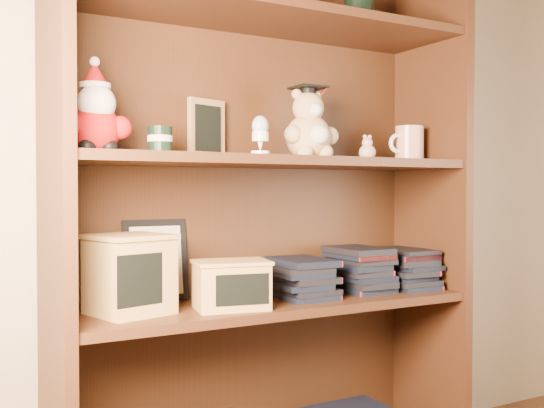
{
  "coord_description": "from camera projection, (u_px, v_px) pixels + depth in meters",
  "views": [
    {
      "loc": [
        -1.01,
        -0.25,
        0.86
      ],
      "look_at": [
        -0.15,
        1.3,
        0.82
      ],
      "focal_mm": 42.0,
      "sensor_mm": 36.0,
      "label": 1
    }
  ],
  "objects": [
    {
      "name": "chalkboard_plaque",
      "position": [
        207.0,
        130.0,
        1.8
      ],
      "size": [
        0.13,
        0.09,
        0.17
      ],
      "color": "#9E7547",
      "rests_on": "shelf_upper"
    },
    {
      "name": "treats_box",
      "position": [
        130.0,
        274.0,
        1.58
      ],
      "size": [
        0.22,
        0.22,
        0.2
      ],
      "color": "tan",
      "rests_on": "shelf_lower"
    },
    {
      "name": "book_stack_right",
      "position": [
        403.0,
        267.0,
        2.02
      ],
      "size": [
        0.14,
        0.2,
        0.13
      ],
      "color": "black",
      "rests_on": "shelf_lower"
    },
    {
      "name": "santa_plush",
      "position": [
        96.0,
        116.0,
        1.53
      ],
      "size": [
        0.17,
        0.12,
        0.24
      ],
      "color": "#A50F0F",
      "rests_on": "shelf_upper"
    },
    {
      "name": "grad_teddy_bear",
      "position": [
        309.0,
        130.0,
        1.83
      ],
      "size": [
        0.18,
        0.15,
        0.21
      ],
      "color": "tan",
      "rests_on": "shelf_upper"
    },
    {
      "name": "egg_cup",
      "position": [
        260.0,
        134.0,
        1.67
      ],
      "size": [
        0.05,
        0.05,
        0.11
      ],
      "color": "white",
      "rests_on": "shelf_upper"
    },
    {
      "name": "bookcase",
      "position": [
        263.0,
        218.0,
        1.82
      ],
      "size": [
        1.2,
        0.35,
        1.6
      ],
      "color": "#412312",
      "rests_on": "ground"
    },
    {
      "name": "shelf_upper",
      "position": [
        272.0,
        162.0,
        1.78
      ],
      "size": [
        1.14,
        0.33,
        0.02
      ],
      "color": "#412312",
      "rests_on": "ground"
    },
    {
      "name": "pencils_box",
      "position": [
        231.0,
        284.0,
        1.65
      ],
      "size": [
        0.22,
        0.17,
        0.13
      ],
      "color": "tan",
      "rests_on": "shelf_lower"
    },
    {
      "name": "pink_figurine",
      "position": [
        367.0,
        150.0,
        1.94
      ],
      "size": [
        0.05,
        0.05,
        0.08
      ],
      "color": "#C9A39C",
      "rests_on": "shelf_upper"
    },
    {
      "name": "book_stack_mid",
      "position": [
        359.0,
        271.0,
        1.93
      ],
      "size": [
        0.14,
        0.2,
        0.13
      ],
      "color": "black",
      "rests_on": "shelf_lower"
    },
    {
      "name": "certificate_frame",
      "position": [
        156.0,
        260.0,
        1.76
      ],
      "size": [
        0.18,
        0.05,
        0.23
      ],
      "color": "black",
      "rests_on": "shelf_lower"
    },
    {
      "name": "teachers_tin",
      "position": [
        160.0,
        140.0,
        1.62
      ],
      "size": [
        0.06,
        0.06,
        0.07
      ],
      "color": "black",
      "rests_on": "shelf_upper"
    },
    {
      "name": "shelf_lower",
      "position": [
        272.0,
        304.0,
        1.79
      ],
      "size": [
        1.14,
        0.33,
        0.02
      ],
      "color": "#412312",
      "rests_on": "ground"
    },
    {
      "name": "book_stack_left",
      "position": [
        300.0,
        278.0,
        1.83
      ],
      "size": [
        0.14,
        0.2,
        0.11
      ],
      "color": "black",
      "rests_on": "shelf_lower"
    },
    {
      "name": "teacher_mug",
      "position": [
        409.0,
        144.0,
        2.02
      ],
      "size": [
        0.13,
        0.09,
        0.11
      ],
      "color": "silver",
      "rests_on": "shelf_upper"
    }
  ]
}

